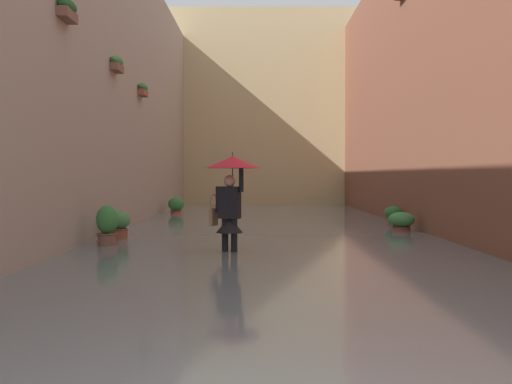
% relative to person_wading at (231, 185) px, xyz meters
% --- Properties ---
extents(ground_plane, '(67.41, 67.41, 0.00)m').
position_rel_person_wading_xyz_m(ground_plane, '(-0.78, -4.75, -1.40)').
color(ground_plane, slate).
extents(flood_water, '(8.41, 32.96, 0.17)m').
position_rel_person_wading_xyz_m(flood_water, '(-0.78, -4.75, -1.31)').
color(flood_water, slate).
rests_on(flood_water, ground_plane).
extents(building_facade_left, '(2.04, 30.96, 8.54)m').
position_rel_person_wading_xyz_m(building_facade_left, '(-5.48, -4.74, 2.87)').
color(building_facade_left, brown).
rests_on(building_facade_left, ground_plane).
extents(building_facade_right, '(2.04, 30.96, 8.13)m').
position_rel_person_wading_xyz_m(building_facade_right, '(3.93, -4.74, 2.67)').
color(building_facade_right, '#A89989').
rests_on(building_facade_right, ground_plane).
extents(building_facade_far, '(11.21, 1.80, 9.49)m').
position_rel_person_wading_xyz_m(building_facade_far, '(-0.78, -19.13, 3.35)').
color(building_facade_far, tan).
rests_on(building_facade_far, ground_plane).
extents(person_wading, '(1.02, 1.02, 2.00)m').
position_rel_person_wading_xyz_m(person_wading, '(0.00, 0.00, 0.00)').
color(person_wading, '#4C4233').
rests_on(person_wading, ground_plane).
extents(potted_plant_mid_left, '(0.66, 0.66, 0.66)m').
position_rel_person_wading_xyz_m(potted_plant_mid_left, '(-4.09, -4.22, -1.02)').
color(potted_plant_mid_left, brown).
rests_on(potted_plant_mid_left, ground_plane).
extents(potted_plant_near_left, '(0.51, 0.51, 0.71)m').
position_rel_person_wading_xyz_m(potted_plant_near_left, '(-4.28, -6.04, -0.98)').
color(potted_plant_near_left, brown).
rests_on(potted_plant_near_left, ground_plane).
extents(potted_plant_mid_right, '(0.44, 0.44, 0.98)m').
position_rel_person_wading_xyz_m(potted_plant_mid_right, '(2.54, -1.06, -0.88)').
color(potted_plant_mid_right, brown).
rests_on(potted_plant_mid_right, ground_plane).
extents(potted_plant_near_right, '(0.57, 0.57, 0.78)m').
position_rel_person_wading_xyz_m(potted_plant_near_right, '(2.48, -11.19, -0.95)').
color(potted_plant_near_right, '#9E563D').
rests_on(potted_plant_near_right, ground_plane).
extents(potted_plant_far_right, '(0.50, 0.50, 0.79)m').
position_rel_person_wading_xyz_m(potted_plant_far_right, '(2.57, -2.26, -0.95)').
color(potted_plant_far_right, brown).
rests_on(potted_plant_far_right, ground_plane).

